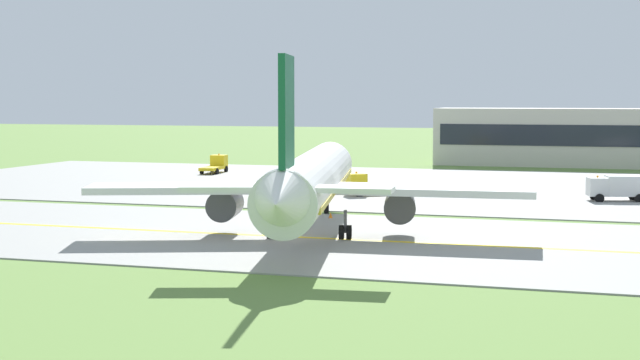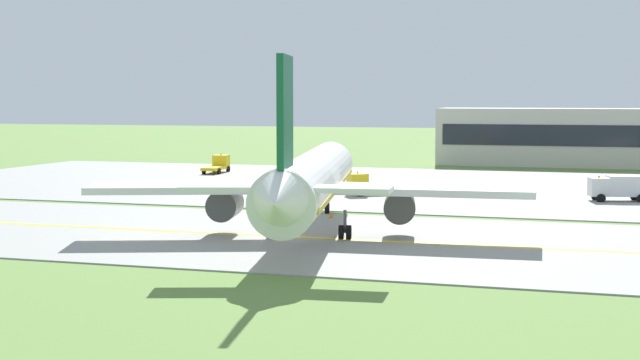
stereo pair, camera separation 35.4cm
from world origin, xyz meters
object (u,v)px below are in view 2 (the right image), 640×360
service_truck_fuel (621,187)px  service_truck_pushback (369,185)px  service_truck_catering (218,164)px  airplane_lead (311,181)px

service_truck_fuel → service_truck_pushback: 25.14m
service_truck_catering → service_truck_pushback: (27.03, -22.83, 0.00)m
airplane_lead → service_truck_pushback: airplane_lead is taller
airplane_lead → service_truck_catering: (-30.22, 52.07, -2.95)m
service_truck_fuel → airplane_lead: bearing=-125.0°
service_truck_catering → service_truck_pushback: 35.38m
service_truck_fuel → service_truck_pushback: (-25.06, -1.96, -0.35)m
airplane_lead → service_truck_fuel: 38.19m
service_truck_fuel → service_truck_catering: service_truck_fuel is taller
service_truck_catering → service_truck_pushback: size_ratio=1.01×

